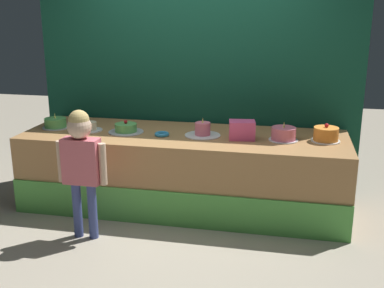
{
  "coord_description": "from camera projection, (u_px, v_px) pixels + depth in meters",
  "views": [
    {
      "loc": [
        1.03,
        -3.99,
        2.0
      ],
      "look_at": [
        0.13,
        0.3,
        0.73
      ],
      "focal_mm": 44.61,
      "sensor_mm": 36.0,
      "label": 1
    }
  ],
  "objects": [
    {
      "name": "donut",
      "position": [
        162.0,
        134.0,
        4.7
      ],
      "size": [
        0.15,
        0.15,
        0.04
      ],
      "primitive_type": "torus",
      "color": "#3399D8",
      "rests_on": "stage_platform"
    },
    {
      "name": "ground_plane",
      "position": [
        172.0,
        226.0,
        4.51
      ],
      "size": [
        12.0,
        12.0,
        0.0
      ],
      "primitive_type": "plane",
      "color": "#ADA38E"
    },
    {
      "name": "curtain_backdrop",
      "position": [
        196.0,
        68.0,
        5.18
      ],
      "size": [
        3.53,
        0.08,
        2.7
      ],
      "primitive_type": "cube",
      "color": "#144C38",
      "rests_on": "ground_plane"
    },
    {
      "name": "cake_center_right",
      "position": [
        203.0,
        131.0,
        4.7
      ],
      "size": [
        0.35,
        0.35,
        0.18
      ],
      "color": "white",
      "rests_on": "stage_platform"
    },
    {
      "name": "pink_box",
      "position": [
        242.0,
        130.0,
        4.57
      ],
      "size": [
        0.27,
        0.21,
        0.18
      ],
      "primitive_type": "cube",
      "rotation": [
        0.0,
        0.0,
        0.15
      ],
      "color": "#EB5492",
      "rests_on": "stage_platform"
    },
    {
      "name": "cake_right",
      "position": [
        284.0,
        134.0,
        4.53
      ],
      "size": [
        0.28,
        0.28,
        0.19
      ],
      "color": "silver",
      "rests_on": "stage_platform"
    },
    {
      "name": "cake_far_left",
      "position": [
        55.0,
        123.0,
        5.0
      ],
      "size": [
        0.28,
        0.28,
        0.16
      ],
      "color": "silver",
      "rests_on": "stage_platform"
    },
    {
      "name": "cake_far_right",
      "position": [
        326.0,
        134.0,
        4.5
      ],
      "size": [
        0.27,
        0.27,
        0.18
      ],
      "color": "white",
      "rests_on": "stage_platform"
    },
    {
      "name": "cake_left",
      "position": [
        89.0,
        127.0,
        4.9
      ],
      "size": [
        0.27,
        0.27,
        0.13
      ],
      "color": "silver",
      "rests_on": "stage_platform"
    },
    {
      "name": "stage_platform",
      "position": [
        184.0,
        170.0,
        4.88
      ],
      "size": [
        3.24,
        1.04,
        0.76
      ],
      "color": "#B27F4C",
      "rests_on": "ground_plane"
    },
    {
      "name": "child_figure",
      "position": [
        81.0,
        157.0,
        4.08
      ],
      "size": [
        0.45,
        0.21,
        1.16
      ],
      "color": "#3F4C8C",
      "rests_on": "ground_plane"
    },
    {
      "name": "cake_center_left",
      "position": [
        126.0,
        128.0,
        4.83
      ],
      "size": [
        0.36,
        0.36,
        0.13
      ],
      "color": "silver",
      "rests_on": "stage_platform"
    }
  ]
}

